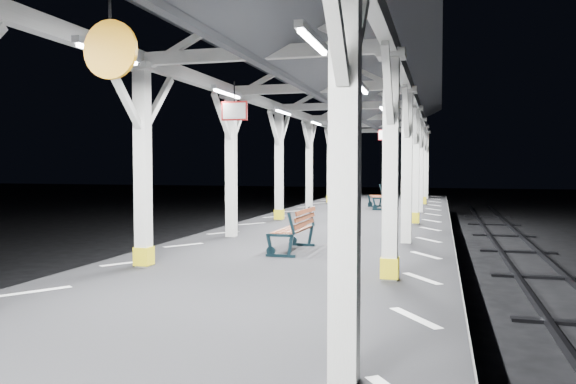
% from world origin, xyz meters
% --- Properties ---
extents(platform, '(6.00, 50.00, 1.00)m').
position_xyz_m(platform, '(0.00, 0.00, 0.50)').
color(platform, black).
rests_on(platform, ground).
extents(hazard_stripes_left, '(1.00, 48.00, 0.01)m').
position_xyz_m(hazard_stripes_left, '(-2.45, 0.00, 1.00)').
color(hazard_stripes_left, silver).
rests_on(hazard_stripes_left, platform).
extents(hazard_stripes_right, '(1.00, 48.00, 0.01)m').
position_xyz_m(hazard_stripes_right, '(2.45, 0.00, 1.00)').
color(hazard_stripes_right, silver).
rests_on(hazard_stripes_right, platform).
extents(canopy, '(5.40, 49.00, 4.65)m').
position_xyz_m(canopy, '(0.00, -0.02, 4.56)').
color(canopy, silver).
rests_on(canopy, platform).
extents(bench_mid, '(0.61, 1.55, 0.83)m').
position_xyz_m(bench_mid, '(0.02, 4.24, 1.44)').
color(bench_mid, black).
rests_on(bench_mid, platform).
extents(bench_far, '(0.99, 1.80, 0.92)m').
position_xyz_m(bench_far, '(0.48, 15.38, 1.49)').
color(bench_far, black).
rests_on(bench_far, platform).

